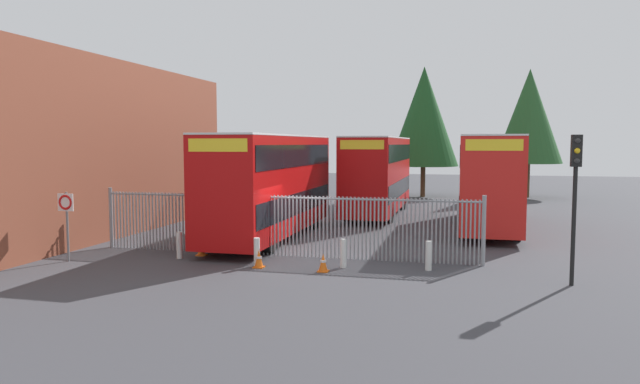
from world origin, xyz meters
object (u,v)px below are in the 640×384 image
(bollard_near_right, at_px, (343,253))
(bollard_far_right, at_px, (429,256))
(traffic_cone_near_kerb, at_px, (201,248))
(double_decker_bus_behind_fence_right, at_px, (378,172))
(double_decker_bus_near_gate, at_px, (271,182))
(traffic_cone_by_gate, at_px, (323,263))
(bollard_center_front, at_px, (257,252))
(double_decker_bus_behind_fence_left, at_px, (488,178))
(traffic_light_kerbside, at_px, (575,181))
(traffic_cone_mid_forecourt, at_px, (259,259))
(bollard_near_left, at_px, (179,245))
(speed_limit_sign_post, at_px, (66,210))

(bollard_near_right, xyz_separation_m, bollard_far_right, (2.72, 0.30, 0.00))
(bollard_far_right, relative_size, traffic_cone_near_kerb, 1.61)
(double_decker_bus_behind_fence_right, xyz_separation_m, bollard_near_right, (1.01, -14.43, -1.95))
(double_decker_bus_near_gate, xyz_separation_m, traffic_cone_near_kerb, (-1.19, -4.28, -2.13))
(traffic_cone_by_gate, bearing_deg, bollard_center_front, 173.91)
(double_decker_bus_behind_fence_left, height_order, traffic_cone_near_kerb, double_decker_bus_behind_fence_left)
(double_decker_bus_behind_fence_right, bearing_deg, traffic_light_kerbside, -62.64)
(traffic_cone_near_kerb, bearing_deg, double_decker_bus_behind_fence_right, 72.09)
(bollard_far_right, relative_size, traffic_cone_mid_forecourt, 1.61)
(double_decker_bus_near_gate, distance_m, traffic_cone_near_kerb, 4.93)
(double_decker_bus_behind_fence_left, relative_size, bollard_near_left, 11.38)
(double_decker_bus_behind_fence_left, distance_m, bollard_near_right, 11.50)
(double_decker_bus_near_gate, bearing_deg, traffic_light_kerbside, -27.50)
(double_decker_bus_near_gate, relative_size, traffic_light_kerbside, 2.51)
(double_decker_bus_behind_fence_left, bearing_deg, speed_limit_sign_post, -140.97)
(bollard_near_left, xyz_separation_m, traffic_cone_by_gate, (5.43, -0.80, -0.19))
(bollard_near_left, relative_size, traffic_cone_by_gate, 1.61)
(traffic_light_kerbside, bearing_deg, double_decker_bus_behind_fence_left, 100.20)
(traffic_cone_mid_forecourt, bearing_deg, bollard_near_right, 13.72)
(double_decker_bus_near_gate, height_order, traffic_cone_mid_forecourt, double_decker_bus_near_gate)
(double_decker_bus_behind_fence_right, bearing_deg, bollard_near_left, -108.92)
(double_decker_bus_behind_fence_right, relative_size, speed_limit_sign_post, 4.50)
(bollard_center_front, height_order, traffic_cone_near_kerb, bollard_center_front)
(traffic_cone_by_gate, bearing_deg, speed_limit_sign_post, -176.15)
(bollard_center_front, bearing_deg, traffic_cone_near_kerb, 154.26)
(double_decker_bus_behind_fence_left, bearing_deg, traffic_light_kerbside, -79.80)
(double_decker_bus_behind_fence_right, bearing_deg, speed_limit_sign_post, -118.10)
(double_decker_bus_near_gate, distance_m, bollard_near_left, 5.61)
(traffic_cone_mid_forecourt, xyz_separation_m, speed_limit_sign_post, (-6.74, -0.67, 1.49))
(double_decker_bus_behind_fence_left, relative_size, traffic_cone_near_kerb, 18.32)
(bollard_far_right, relative_size, traffic_cone_by_gate, 1.61)
(bollard_near_left, distance_m, traffic_light_kerbside, 13.02)
(double_decker_bus_behind_fence_right, distance_m, bollard_near_left, 15.30)
(double_decker_bus_behind_fence_left, relative_size, traffic_light_kerbside, 2.51)
(bollard_near_left, distance_m, speed_limit_sign_post, 3.98)
(traffic_cone_by_gate, bearing_deg, traffic_cone_mid_forecourt, 178.13)
(double_decker_bus_behind_fence_right, distance_m, bollard_far_right, 14.75)
(traffic_cone_by_gate, bearing_deg, double_decker_bus_behind_fence_left, 63.99)
(bollard_near_left, bearing_deg, bollard_far_right, 1.49)
(bollard_center_front, height_order, traffic_light_kerbside, traffic_light_kerbside)
(double_decker_bus_near_gate, height_order, traffic_cone_by_gate, double_decker_bus_near_gate)
(bollard_near_right, height_order, traffic_cone_near_kerb, bollard_near_right)
(bollard_far_right, relative_size, traffic_light_kerbside, 0.22)
(double_decker_bus_behind_fence_left, distance_m, traffic_cone_by_gate, 12.39)
(double_decker_bus_behind_fence_right, relative_size, bollard_far_right, 11.38)
(traffic_cone_by_gate, relative_size, traffic_cone_mid_forecourt, 1.00)
(traffic_cone_mid_forecourt, height_order, speed_limit_sign_post, speed_limit_sign_post)
(double_decker_bus_near_gate, distance_m, traffic_cone_by_gate, 7.20)
(double_decker_bus_near_gate, xyz_separation_m, bollard_far_right, (6.95, -4.75, -1.95))
(double_decker_bus_behind_fence_left, bearing_deg, bollard_near_right, -115.35)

